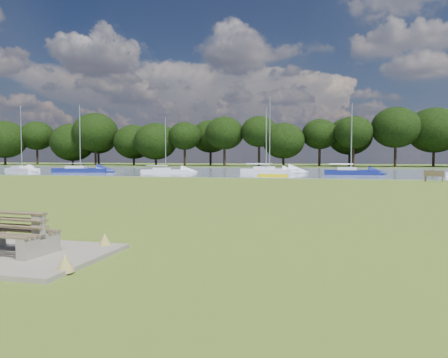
% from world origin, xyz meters
% --- Properties ---
extents(ground, '(220.00, 220.00, 0.00)m').
position_xyz_m(ground, '(0.00, 0.00, 0.00)').
color(ground, olive).
extents(river, '(220.00, 40.00, 0.10)m').
position_xyz_m(river, '(0.00, 42.00, 0.00)').
color(river, slate).
rests_on(river, ground).
extents(far_bank, '(220.00, 20.00, 0.40)m').
position_xyz_m(far_bank, '(0.00, 72.00, 0.00)').
color(far_bank, '#4C6626').
rests_on(far_bank, ground).
extents(concrete_pad, '(4.20, 3.20, 0.10)m').
position_xyz_m(concrete_pad, '(0.00, -14.00, 0.05)').
color(concrete_pad, gray).
rests_on(concrete_pad, ground).
extents(bench_pair, '(1.96, 1.24, 1.01)m').
position_xyz_m(bench_pair, '(0.00, -14.00, 0.51)').
color(bench_pair, gray).
rests_on(bench_pair, concrete_pad).
extents(riverbank_bench, '(1.71, 1.06, 1.01)m').
position_xyz_m(riverbank_bench, '(15.51, 19.61, 0.51)').
color(riverbank_bench, brown).
rests_on(riverbank_bench, ground).
extents(kayak, '(3.17, 0.82, 0.32)m').
position_xyz_m(kayak, '(0.65, 24.00, 0.21)').
color(kayak, yellow).
rests_on(kayak, river).
extents(tree_line, '(124.88, 9.46, 11.45)m').
position_xyz_m(tree_line, '(-9.41, 68.00, 6.80)').
color(tree_line, black).
rests_on(tree_line, far_bank).
extents(sailboat_0, '(6.60, 3.28, 7.27)m').
position_xyz_m(sailboat_0, '(-14.77, 31.89, 0.45)').
color(sailboat_0, silver).
rests_on(sailboat_0, river).
extents(sailboat_2, '(7.75, 2.67, 10.03)m').
position_xyz_m(sailboat_2, '(-1.42, 35.16, 0.57)').
color(sailboat_2, silver).
rests_on(sailboat_2, river).
extents(sailboat_3, '(6.61, 4.14, 9.34)m').
position_xyz_m(sailboat_3, '(-36.15, 30.82, 0.55)').
color(sailboat_3, silver).
rests_on(sailboat_3, river).
extents(sailboat_4, '(6.56, 2.47, 8.49)m').
position_xyz_m(sailboat_4, '(-1.62, 33.59, 0.55)').
color(sailboat_4, silver).
rests_on(sailboat_4, river).
extents(sailboat_5, '(6.27, 1.98, 8.45)m').
position_xyz_m(sailboat_5, '(8.83, 31.76, 0.58)').
color(sailboat_5, navy).
rests_on(sailboat_5, river).
extents(sailboat_6, '(7.52, 3.81, 9.14)m').
position_xyz_m(sailboat_6, '(-26.63, 30.52, 0.58)').
color(sailboat_6, navy).
rests_on(sailboat_6, river).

